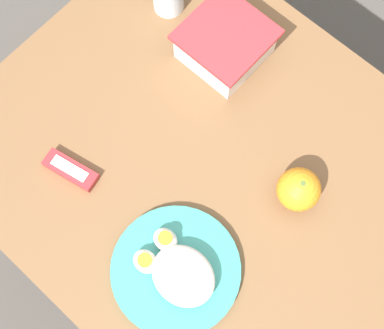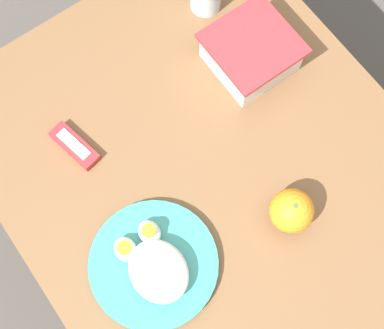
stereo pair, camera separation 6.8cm
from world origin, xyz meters
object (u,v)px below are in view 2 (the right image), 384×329
Objects in this scene: food_container at (251,54)px; rice_plate at (154,265)px; candy_bar at (75,146)px; orange_fruit at (292,211)px.

food_container is 0.48m from rice_plate.
rice_plate reaches higher than candy_bar.
food_container is 0.35m from orange_fruit.
candy_bar is at bearing 179.00° from rice_plate.
rice_plate is (-0.07, -0.27, -0.02)m from orange_fruit.
candy_bar is (-0.30, 0.01, -0.01)m from rice_plate.
food_container is at bearing 82.49° from candy_bar.
orange_fruit is 0.46m from candy_bar.
rice_plate is at bearing -1.00° from candy_bar.
food_container is at bearing 120.19° from rice_plate.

